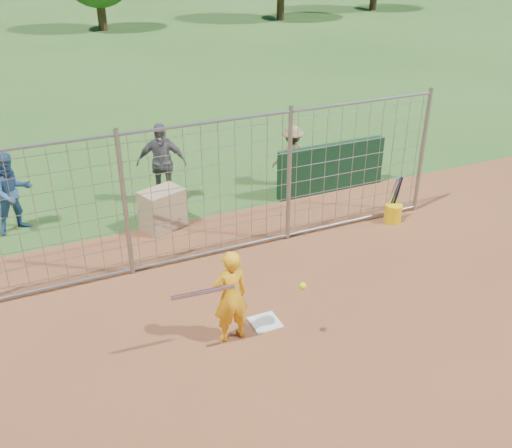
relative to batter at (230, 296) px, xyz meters
name	(u,v)px	position (x,y,z in m)	size (l,w,h in m)	color
ground	(260,316)	(0.59, 0.31, -0.73)	(100.00, 100.00, 0.00)	#2D591E
home_plate	(265,322)	(0.59, 0.11, -0.72)	(0.43, 0.43, 0.02)	silver
dugout_wall	(331,168)	(3.99, 3.91, -0.18)	(2.60, 0.20, 1.10)	#11381E
batter	(230,296)	(0.00, 0.00, 0.00)	(0.53, 0.35, 1.45)	#FFAE16
bystander_a	(12,193)	(-2.56, 4.80, 0.08)	(0.78, 0.61, 1.61)	#2A4F7F
bystander_b	(161,164)	(0.40, 4.87, 0.16)	(1.04, 0.43, 1.78)	#5B5B60
bystander_c	(292,156)	(3.35, 4.59, -0.03)	(0.91, 0.52, 1.40)	#8F744E
equipment_bin	(163,209)	(0.06, 3.73, -0.33)	(0.80, 0.55, 0.80)	tan
equipment_in_play	(228,291)	(-0.14, -0.28, 0.31)	(1.80, 0.43, 0.16)	silver
bucket_with_bats	(393,211)	(4.35, 2.07, -0.48)	(0.34, 0.37, 0.97)	yellow
backstop_fence	(212,192)	(0.59, 2.31, 0.53)	(9.08, 0.08, 2.60)	gray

